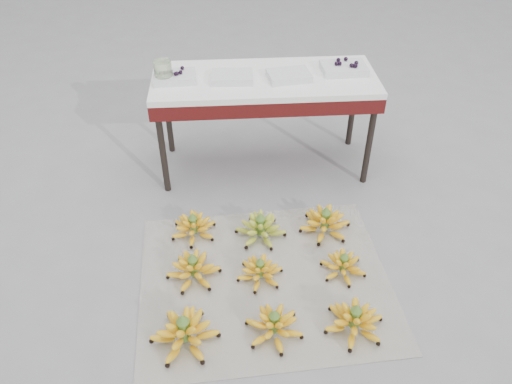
{
  "coord_description": "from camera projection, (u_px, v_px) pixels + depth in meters",
  "views": [
    {
      "loc": [
        -0.28,
        -1.76,
        1.93
      ],
      "look_at": [
        -0.13,
        0.26,
        0.31
      ],
      "focal_mm": 35.0,
      "sensor_mm": 36.0,
      "label": 1
    }
  ],
  "objects": [
    {
      "name": "tray_right",
      "position": [
        289.0,
        76.0,
        2.89
      ],
      "size": [
        0.26,
        0.21,
        0.04
      ],
      "color": "silver",
      "rests_on": "vendor_table"
    },
    {
      "name": "tray_far_left",
      "position": [
        175.0,
        77.0,
        2.88
      ],
      "size": [
        0.25,
        0.19,
        0.06
      ],
      "color": "silver",
      "rests_on": "vendor_table"
    },
    {
      "name": "bunch_front_left",
      "position": [
        184.0,
        332.0,
        2.2
      ],
      "size": [
        0.36,
        0.36,
        0.19
      ],
      "rotation": [
        0.0,
        0.0,
        -0.2
      ],
      "color": "yellow",
      "rests_on": "newspaper_mat"
    },
    {
      "name": "bunch_front_center",
      "position": [
        274.0,
        325.0,
        2.25
      ],
      "size": [
        0.34,
        0.34,
        0.16
      ],
      "rotation": [
        0.0,
        0.0,
        -0.37
      ],
      "color": "yellow",
      "rests_on": "newspaper_mat"
    },
    {
      "name": "tray_left",
      "position": [
        232.0,
        77.0,
        2.88
      ],
      "size": [
        0.25,
        0.18,
        0.04
      ],
      "color": "silver",
      "rests_on": "vendor_table"
    },
    {
      "name": "bunch_mid_right",
      "position": [
        343.0,
        265.0,
        2.54
      ],
      "size": [
        0.28,
        0.28,
        0.14
      ],
      "rotation": [
        0.0,
        0.0,
        0.25
      ],
      "color": "yellow",
      "rests_on": "newspaper_mat"
    },
    {
      "name": "bunch_back_center",
      "position": [
        261.0,
        228.0,
        2.74
      ],
      "size": [
        0.36,
        0.36,
        0.17
      ],
      "rotation": [
        0.0,
        0.0,
        0.41
      ],
      "color": "olive",
      "rests_on": "newspaper_mat"
    },
    {
      "name": "bunch_back_right",
      "position": [
        325.0,
        223.0,
        2.78
      ],
      "size": [
        0.33,
        0.33,
        0.17
      ],
      "rotation": [
        0.0,
        0.0,
        -0.19
      ],
      "color": "yellow",
      "rests_on": "newspaper_mat"
    },
    {
      "name": "newspaper_mat",
      "position": [
        265.0,
        280.0,
        2.53
      ],
      "size": [
        1.31,
        1.12,
        0.01
      ],
      "primitive_type": "cube",
      "rotation": [
        0.0,
        0.0,
        0.06
      ],
      "color": "white",
      "rests_on": "ground"
    },
    {
      "name": "tray_far_right",
      "position": [
        344.0,
        68.0,
        2.96
      ],
      "size": [
        0.27,
        0.2,
        0.07
      ],
      "color": "silver",
      "rests_on": "vendor_table"
    },
    {
      "name": "bunch_mid_center",
      "position": [
        260.0,
        271.0,
        2.51
      ],
      "size": [
        0.27,
        0.27,
        0.14
      ],
      "rotation": [
        0.0,
        0.0,
        -0.18
      ],
      "color": "yellow",
      "rests_on": "newspaper_mat"
    },
    {
      "name": "bunch_front_right",
      "position": [
        354.0,
        320.0,
        2.26
      ],
      "size": [
        0.29,
        0.29,
        0.17
      ],
      "rotation": [
        0.0,
        0.0,
        -0.04
      ],
      "color": "yellow",
      "rests_on": "newspaper_mat"
    },
    {
      "name": "vendor_table",
      "position": [
        265.0,
        88.0,
        2.97
      ],
      "size": [
        1.32,
        0.53,
        0.64
      ],
      "color": "black",
      "rests_on": "ground"
    },
    {
      "name": "bunch_mid_left",
      "position": [
        194.0,
        269.0,
        2.51
      ],
      "size": [
        0.32,
        0.32,
        0.16
      ],
      "rotation": [
        0.0,
        0.0,
        -0.19
      ],
      "color": "yellow",
      "rests_on": "newspaper_mat"
    },
    {
      "name": "ground",
      "position": [
        285.0,
        268.0,
        2.6
      ],
      "size": [
        60.0,
        60.0,
        0.0
      ],
      "primitive_type": "plane",
      "color": "gray",
      "rests_on": "ground"
    },
    {
      "name": "bunch_back_left",
      "position": [
        194.0,
        227.0,
        2.76
      ],
      "size": [
        0.31,
        0.31,
        0.15
      ],
      "rotation": [
        0.0,
        0.0,
        0.23
      ],
      "color": "yellow",
      "rests_on": "newspaper_mat"
    },
    {
      "name": "glass_jar",
      "position": [
        163.0,
        72.0,
        2.83
      ],
      "size": [
        0.12,
        0.12,
        0.13
      ],
      "primitive_type": "cylinder",
      "rotation": [
        0.0,
        0.0,
        -0.19
      ],
      "color": "beige",
      "rests_on": "vendor_table"
    }
  ]
}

